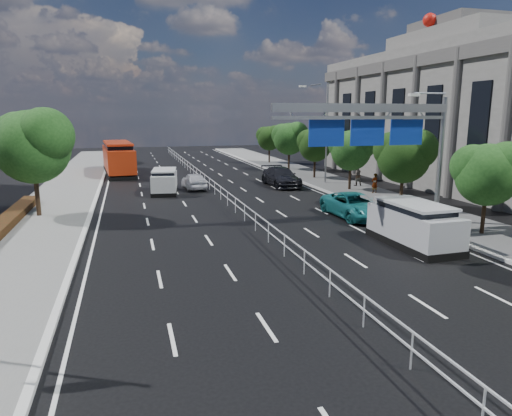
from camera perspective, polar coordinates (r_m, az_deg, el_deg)
name	(u,v)px	position (r m, az deg, el deg)	size (l,w,h in m)	color
ground	(351,316)	(15.14, 11.75, -13.07)	(160.00, 160.00, 0.00)	black
kerb_near	(42,353)	(13.85, -25.18, -16.13)	(0.25, 140.00, 0.15)	silver
median_fence	(216,189)	(35.71, -4.98, 2.33)	(0.05, 85.00, 1.02)	silver
overhead_gantry	(381,127)	(25.87, 15.39, 9.76)	(10.24, 0.38, 7.45)	gray
streetlight_far	(324,126)	(41.78, 8.47, 10.05)	(2.78, 2.40, 9.00)	gray
civic_hall	(481,114)	(45.62, 26.29, 10.46)	(14.40, 36.00, 14.35)	slate
near_tree_back	(33,143)	(30.63, -26.09, 7.36)	(4.84, 4.51, 6.69)	black
far_tree_c	(489,171)	(26.26, 27.11, 4.14)	(3.52, 3.28, 4.94)	black
far_tree_d	(405,154)	(32.11, 18.09, 6.46)	(3.85, 3.59, 5.34)	black
far_tree_e	(352,148)	(38.57, 11.87, 7.35)	(3.63, 3.38, 5.13)	black
far_tree_f	(316,143)	(45.34, 7.47, 8.02)	(3.52, 3.28, 5.02)	black
far_tree_g	(290,137)	(52.30, 4.22, 8.84)	(3.96, 3.69, 5.45)	black
far_tree_h	(270,137)	(59.41, 1.72, 8.88)	(3.41, 3.18, 4.91)	black
white_minivan	(165,181)	(37.69, -11.36, 3.29)	(2.50, 4.67, 1.94)	black
red_bus	(118,157)	(51.12, -16.84, 6.09)	(3.66, 11.57, 3.40)	black
near_car_silver	(194,181)	(39.39, -7.76, 3.40)	(1.66, 4.12, 1.40)	silver
near_car_dark	(129,158)	(62.30, -15.61, 6.05)	(1.42, 4.06, 1.34)	black
silver_minivan	(414,225)	(23.28, 19.13, -1.98)	(2.29, 5.18, 2.13)	black
parked_car_teal	(354,206)	(28.76, 12.20, 0.30)	(2.48, 5.38, 1.49)	#186B6D
parked_car_dark	(281,177)	(40.61, 3.15, 3.91)	(2.32, 5.70, 1.65)	black
pedestrian_a	(375,183)	(37.39, 14.61, 3.03)	(0.57, 0.37, 1.56)	gray
pedestrian_b	(357,175)	(40.89, 12.49, 4.01)	(0.88, 0.68, 1.80)	gray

